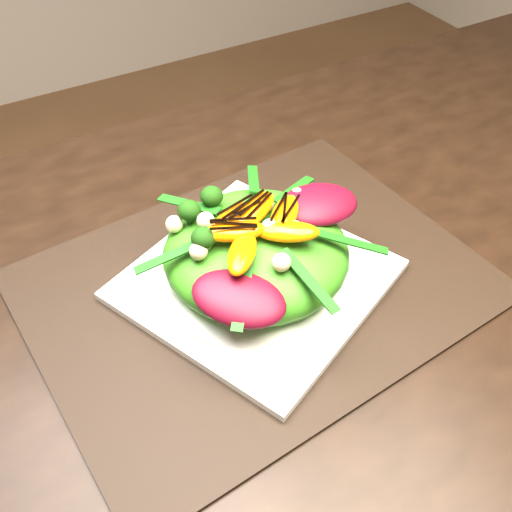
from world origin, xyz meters
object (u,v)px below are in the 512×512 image
placemat (256,284)px  orange_segment (222,212)px  salad_bowl (256,271)px  lettuce_mound (256,252)px  plate_base (256,280)px  dining_table (288,344)px

placemat → orange_segment: bearing=122.5°
salad_bowl → orange_segment: 0.08m
orange_segment → salad_bowl: bearing=-57.5°
orange_segment → lettuce_mound: bearing=-57.5°
plate_base → orange_segment: 0.09m
dining_table → plate_base: dining_table is taller
dining_table → placemat: dining_table is taller
dining_table → lettuce_mound: (0.00, 0.07, 0.07)m
orange_segment → plate_base: bearing=-57.5°
plate_base → orange_segment: (-0.02, 0.03, 0.08)m
lettuce_mound → orange_segment: orange_segment is taller
dining_table → placemat: 0.08m
plate_base → salad_bowl: salad_bowl is taller
placemat → lettuce_mound: bearing=-116.6°
placemat → plate_base: (0.00, 0.00, 0.01)m
dining_table → orange_segment: (-0.02, 0.11, 0.11)m
lettuce_mound → orange_segment: size_ratio=3.05×
plate_base → lettuce_mound: 0.04m
dining_table → lettuce_mound: dining_table is taller
dining_table → salad_bowl: (0.00, 0.07, 0.04)m
orange_segment → dining_table: bearing=-80.8°
dining_table → lettuce_mound: 0.10m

